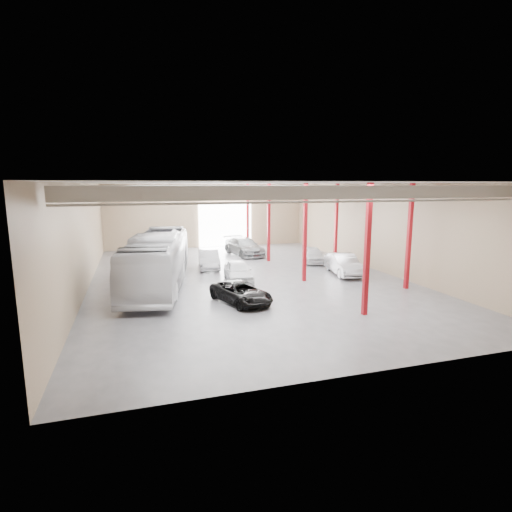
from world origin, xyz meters
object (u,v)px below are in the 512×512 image
coach_bus (158,260)px  car_row_c (244,247)px  car_right_near (344,264)px  black_sedan (241,293)px  car_row_b (209,259)px  car_right_far (313,255)px  car_row_a (238,271)px

coach_bus → car_row_c: 13.75m
car_row_c → car_right_near: car_row_c is taller
car_row_c → black_sedan: bearing=-116.0°
car_row_b → car_right_far: 9.41m
car_right_near → car_right_far: 5.20m
car_row_b → car_row_c: bearing=55.5°
car_row_a → black_sedan: bearing=-97.4°
black_sedan → car_right_far: size_ratio=1.10×
car_row_a → car_row_c: 11.01m
black_sedan → car_right_near: (9.58, 5.03, 0.18)m
car_row_a → car_right_far: car_row_a is taller
car_row_b → car_right_far: (9.41, -0.27, -0.06)m
car_row_b → car_right_near: size_ratio=0.94×
coach_bus → car_row_a: coach_bus is taller
coach_bus → car_right_far: 14.71m
car_row_a → car_right_near: (8.40, -0.17, 0.05)m
car_row_a → car_row_b: bearing=108.0°
coach_bus → car_right_far: size_ratio=3.25×
coach_bus → black_sedan: (4.39, -5.26, -1.22)m
black_sedan → car_right_near: bearing=9.0°
black_sedan → car_row_a: (1.18, 5.20, 0.13)m
car_row_c → car_row_b: bearing=-140.8°
black_sedan → car_right_near: size_ratio=0.92×
car_row_a → car_right_far: (8.23, 5.03, -0.06)m
car_right_near → car_right_far: bearing=101.0°
car_row_b → car_right_near: bearing=-23.3°
coach_bus → car_row_a: (5.57, -0.06, -1.09)m
car_right_near → car_row_a: bearing=-172.1°
coach_bus → car_row_c: coach_bus is taller
car_right_far → car_right_near: bearing=-72.8°
car_right_far → black_sedan: bearing=-117.3°
coach_bus → car_row_a: 5.68m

